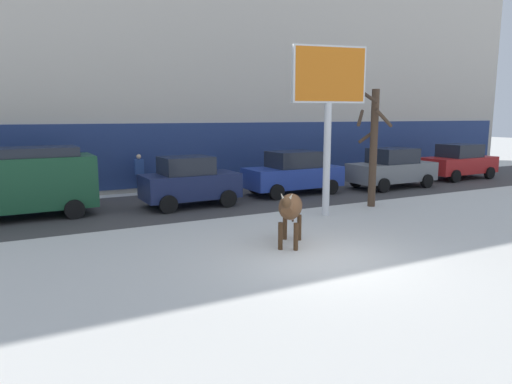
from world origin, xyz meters
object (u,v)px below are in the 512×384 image
object	(u,v)px
billboard	(329,85)
car_red_sedan	(459,162)
car_navy_hatchback	(189,182)
pedestrian_near_billboard	(139,174)
car_darkgreen_van	(21,181)
car_blue_sedan	(293,173)
cow_brown	(290,208)
bare_tree_left_lot	(373,143)
car_grey_sedan	(392,168)

from	to	relation	value
billboard	car_red_sedan	distance (m)	12.86
car_navy_hatchback	pedestrian_near_billboard	xyz separation A→B (m)	(-1.03, 3.36, -0.05)
pedestrian_near_billboard	car_red_sedan	bearing A→B (deg)	-9.84
car_darkgreen_van	car_navy_hatchback	xyz separation A→B (m)	(5.54, -0.63, -0.32)
car_darkgreen_van	pedestrian_near_billboard	distance (m)	5.29
car_blue_sedan	pedestrian_near_billboard	xyz separation A→B (m)	(-5.89, 2.84, -0.03)
cow_brown	bare_tree_left_lot	size ratio (longest dim) A/B	0.40
cow_brown	car_navy_hatchback	bearing A→B (deg)	95.06
cow_brown	car_grey_sedan	bearing A→B (deg)	33.06
cow_brown	car_red_sedan	world-z (taller)	car_red_sedan
car_blue_sedan	pedestrian_near_billboard	distance (m)	6.54
billboard	bare_tree_left_lot	world-z (taller)	billboard
pedestrian_near_billboard	billboard	bearing A→B (deg)	-56.54
billboard	car_red_sedan	xyz separation A→B (m)	(11.68, 4.15, -3.41)
car_darkgreen_van	car_grey_sedan	bearing A→B (deg)	-2.73
billboard	pedestrian_near_billboard	xyz separation A→B (m)	(-4.61, 6.97, -3.43)
car_navy_hatchback	bare_tree_left_lot	bearing A→B (deg)	-27.56
billboard	car_grey_sedan	world-z (taller)	billboard
cow_brown	billboard	distance (m)	5.18
cow_brown	car_blue_sedan	bearing A→B (deg)	57.29
car_blue_sedan	car_red_sedan	distance (m)	10.40
billboard	car_blue_sedan	xyz separation A→B (m)	(1.28, 4.13, -3.41)
car_darkgreen_van	bare_tree_left_lot	world-z (taller)	bare_tree_left_lot
car_grey_sedan	pedestrian_near_billboard	xyz separation A→B (m)	(-10.93, 3.47, -0.03)
car_blue_sedan	pedestrian_near_billboard	world-z (taller)	car_blue_sedan
car_navy_hatchback	bare_tree_left_lot	world-z (taller)	bare_tree_left_lot
cow_brown	car_red_sedan	bearing A→B (deg)	24.57
car_navy_hatchback	car_grey_sedan	distance (m)	9.89
cow_brown	billboard	bearing A→B (deg)	40.43
car_navy_hatchback	car_blue_sedan	distance (m)	4.89
car_red_sedan	pedestrian_near_billboard	bearing A→B (deg)	170.16
car_blue_sedan	car_red_sedan	xyz separation A→B (m)	(10.40, 0.02, 0.00)
car_darkgreen_van	pedestrian_near_billboard	bearing A→B (deg)	31.22
car_darkgreen_van	car_blue_sedan	world-z (taller)	car_darkgreen_van
cow_brown	bare_tree_left_lot	world-z (taller)	bare_tree_left_lot
car_blue_sedan	car_grey_sedan	size ratio (longest dim) A/B	1.00
billboard	car_grey_sedan	bearing A→B (deg)	29.01
car_darkgreen_van	car_blue_sedan	distance (m)	10.41
car_darkgreen_van	car_blue_sedan	xyz separation A→B (m)	(10.40, -0.11, -0.33)
pedestrian_near_billboard	bare_tree_left_lot	distance (m)	9.65
cow_brown	pedestrian_near_billboard	size ratio (longest dim) A/B	1.01
billboard	car_navy_hatchback	xyz separation A→B (m)	(-3.57, 3.61, -3.39)
car_blue_sedan	bare_tree_left_lot	bearing A→B (deg)	-72.99
car_navy_hatchback	car_blue_sedan	size ratio (longest dim) A/B	0.83
car_red_sedan	car_grey_sedan	bearing A→B (deg)	-173.16
cow_brown	bare_tree_left_lot	distance (m)	6.38
car_blue_sedan	bare_tree_left_lot	distance (m)	4.07
car_red_sedan	bare_tree_left_lot	distance (m)	10.08
car_darkgreen_van	bare_tree_left_lot	bearing A→B (deg)	-18.03
cow_brown	car_darkgreen_van	world-z (taller)	car_darkgreen_van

